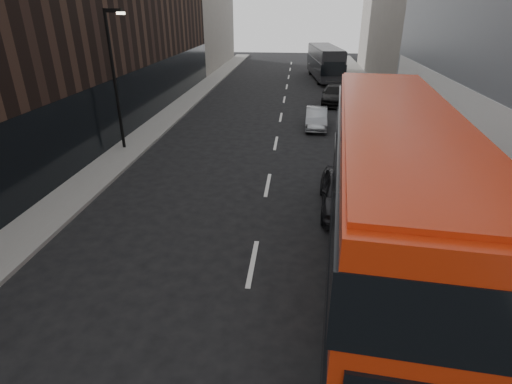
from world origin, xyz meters
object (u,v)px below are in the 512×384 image
(car_a, at_px, (343,192))
(car_b, at_px, (316,118))
(grey_bus, at_px, (325,62))
(car_c, at_px, (335,95))
(red_bus, at_px, (388,193))
(street_lamp, at_px, (115,72))

(car_a, bearing_deg, car_b, 95.05)
(grey_bus, bearing_deg, car_b, -100.77)
(grey_bus, relative_size, car_c, 2.13)
(grey_bus, xyz_separation_m, car_b, (-1.44, -19.30, -1.18))
(red_bus, bearing_deg, grey_bus, 94.77)
(grey_bus, relative_size, car_a, 2.50)
(car_a, distance_m, car_c, 18.96)
(car_c, bearing_deg, street_lamp, -128.28)
(car_b, bearing_deg, car_c, 78.52)
(street_lamp, xyz_separation_m, car_b, (10.63, 5.60, -3.55))
(street_lamp, bearing_deg, grey_bus, 64.14)
(red_bus, bearing_deg, car_c, 93.92)
(red_bus, xyz_separation_m, car_a, (-0.59, 4.37, -2.03))
(street_lamp, relative_size, car_a, 1.64)
(red_bus, bearing_deg, car_b, 99.55)
(red_bus, height_order, car_a, red_bus)
(street_lamp, bearing_deg, car_a, -27.99)
(street_lamp, relative_size, car_c, 1.40)
(car_c, bearing_deg, red_bus, -85.74)
(grey_bus, relative_size, car_b, 2.76)
(grey_bus, distance_m, car_b, 19.38)
(car_a, bearing_deg, car_c, 88.60)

